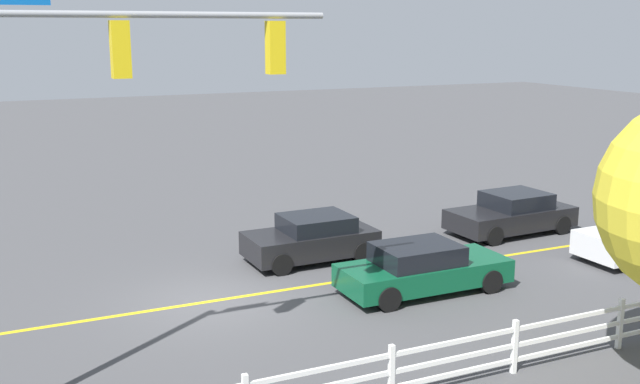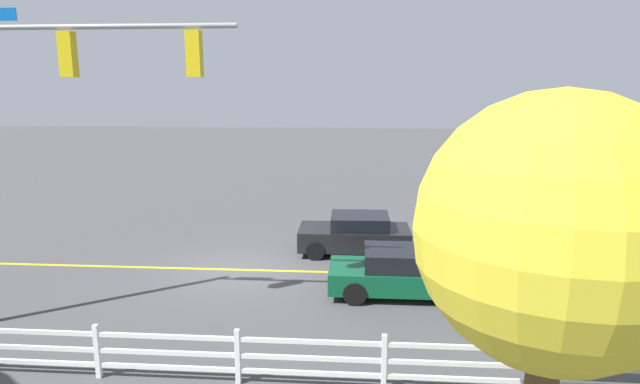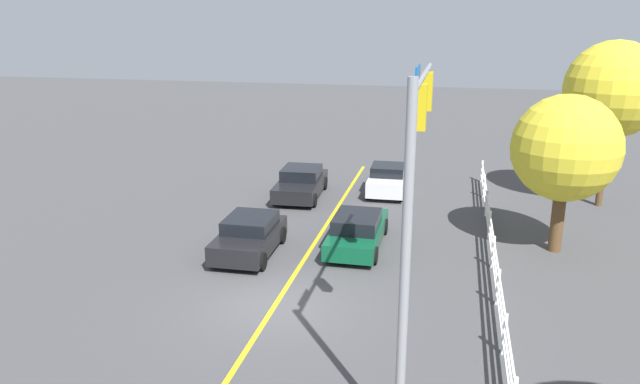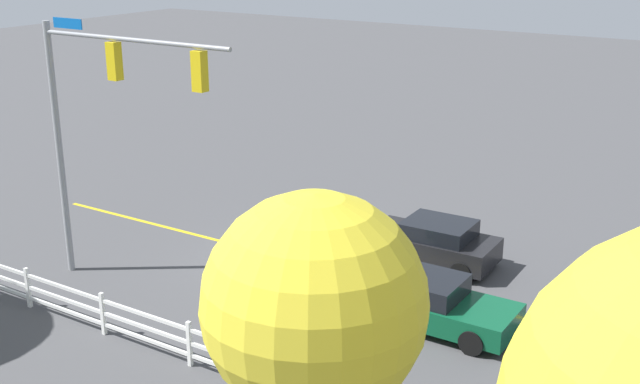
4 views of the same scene
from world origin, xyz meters
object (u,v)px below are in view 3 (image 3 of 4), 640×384
object	(u,v)px
car_1	(301,183)
tree_2	(566,149)
car_2	(357,231)
tree_0	(614,90)
car_0	(388,179)
car_3	(249,236)

from	to	relation	value
car_1	tree_2	bearing A→B (deg)	63.94
tree_2	car_2	bearing A→B (deg)	-80.38
tree_0	car_0	bearing A→B (deg)	-90.15
car_1	car_2	xyz separation A→B (m)	(5.98, 3.73, -0.03)
car_0	tree_0	bearing A→B (deg)	-91.37
car_2	tree_2	distance (m)	8.05
car_1	car_3	distance (m)	7.51
car_1	tree_0	distance (m)	14.65
car_2	car_3	size ratio (longest dim) A/B	1.17
car_0	car_2	xyz separation A→B (m)	(7.61, -0.30, -0.03)
car_0	tree_0	distance (m)	10.81
car_2	tree_0	size ratio (longest dim) A/B	0.62
car_2	car_1	bearing A→B (deg)	31.92
car_0	car_2	size ratio (longest dim) A/B	0.89
car_3	car_1	bearing A→B (deg)	178.72
tree_0	car_1	bearing A→B (deg)	-83.35
car_2	car_3	distance (m)	4.06
car_0	car_2	bearing A→B (deg)	176.50
car_2	tree_0	world-z (taller)	tree_0
car_0	tree_2	world-z (taller)	tree_2
car_2	car_0	bearing A→B (deg)	-2.32
car_0	tree_2	xyz separation A→B (m)	(6.38, 6.96, 3.21)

